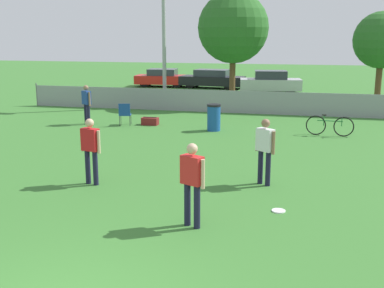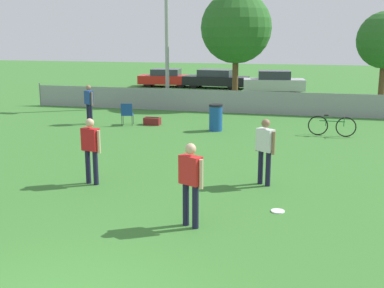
% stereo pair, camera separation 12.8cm
% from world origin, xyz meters
% --- Properties ---
extents(fence_backline, '(22.53, 0.07, 1.21)m').
position_xyz_m(fence_backline, '(0.00, 18.00, 0.55)').
color(fence_backline, gray).
rests_on(fence_backline, ground_plane).
extents(light_pole, '(0.90, 0.36, 8.12)m').
position_xyz_m(light_pole, '(-4.37, 19.23, 4.81)').
color(light_pole, '#9E9EA3').
rests_on(light_pole, ground_plane).
extents(tree_near_pole, '(3.74, 3.74, 6.00)m').
position_xyz_m(tree_near_pole, '(-0.97, 20.60, 4.11)').
color(tree_near_pole, brown).
rests_on(tree_near_pole, ground_plane).
extents(tree_far_right, '(2.93, 2.93, 4.96)m').
position_xyz_m(tree_far_right, '(6.62, 21.87, 3.47)').
color(tree_far_right, brown).
rests_on(tree_far_right, ground_plane).
extents(player_thrower_red, '(0.59, 0.32, 1.70)m').
position_xyz_m(player_thrower_red, '(-2.14, 5.63, 1.00)').
color(player_thrower_red, '#191933').
rests_on(player_thrower_red, ground_plane).
extents(player_defender_red, '(0.56, 0.39, 1.70)m').
position_xyz_m(player_defender_red, '(1.02, 3.53, 1.00)').
color(player_defender_red, '#191933').
rests_on(player_defender_red, ground_plane).
extents(player_receiver_white, '(0.52, 0.43, 1.70)m').
position_xyz_m(player_receiver_white, '(2.13, 6.65, 1.00)').
color(player_receiver_white, '#191933').
rests_on(player_receiver_white, ground_plane).
extents(spectator_in_blue, '(0.50, 0.42, 1.68)m').
position_xyz_m(spectator_in_blue, '(-6.07, 13.47, 0.98)').
color(spectator_in_blue, '#191933').
rests_on(spectator_in_blue, ground_plane).
extents(frisbee_disc, '(0.30, 0.30, 0.03)m').
position_xyz_m(frisbee_disc, '(2.64, 4.80, 0.01)').
color(frisbee_disc, white).
rests_on(frisbee_disc, ground_plane).
extents(folding_chair_sideline, '(0.58, 0.59, 0.94)m').
position_xyz_m(folding_chair_sideline, '(-4.39, 13.58, 0.53)').
color(folding_chair_sideline, '#333338').
rests_on(folding_chair_sideline, ground_plane).
extents(bicycle_sideline, '(1.77, 0.44, 0.80)m').
position_xyz_m(bicycle_sideline, '(3.94, 13.43, 0.39)').
color(bicycle_sideline, black).
rests_on(bicycle_sideline, ground_plane).
extents(trash_bin, '(0.55, 0.55, 1.06)m').
position_xyz_m(trash_bin, '(-0.52, 13.36, 0.53)').
color(trash_bin, '#194C99').
rests_on(trash_bin, ground_plane).
extents(gear_bag_sideline, '(0.69, 0.38, 0.34)m').
position_xyz_m(gear_bag_sideline, '(-3.41, 13.95, 0.16)').
color(gear_bag_sideline, maroon).
rests_on(gear_bag_sideline, ground_plane).
extents(parked_car_red, '(4.09, 2.20, 1.31)m').
position_xyz_m(parked_car_red, '(-7.57, 29.14, 0.65)').
color(parked_car_red, black).
rests_on(parked_car_red, ground_plane).
extents(parked_car_dark, '(4.73, 2.18, 1.33)m').
position_xyz_m(parked_car_dark, '(-3.78, 29.00, 0.66)').
color(parked_car_dark, black).
rests_on(parked_car_dark, ground_plane).
extents(parked_car_silver, '(4.21, 2.29, 1.45)m').
position_xyz_m(parked_car_silver, '(0.54, 27.26, 0.69)').
color(parked_car_silver, black).
rests_on(parked_car_silver, ground_plane).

